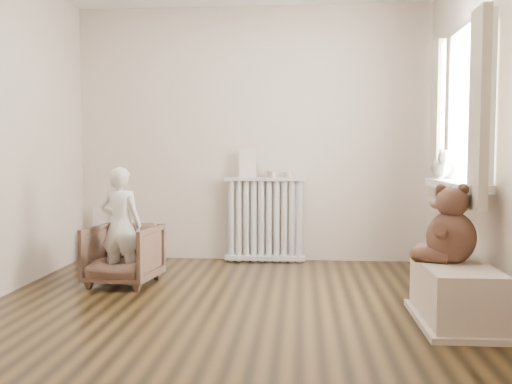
# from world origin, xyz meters

# --- Properties ---
(floor) EXTENTS (3.60, 3.60, 0.01)m
(floor) POSITION_xyz_m (0.00, 0.00, 0.00)
(floor) COLOR black
(floor) RESTS_ON ground
(back_wall) EXTENTS (3.60, 0.02, 2.60)m
(back_wall) POSITION_xyz_m (0.00, 1.80, 1.30)
(back_wall) COLOR beige
(back_wall) RESTS_ON ground
(front_wall) EXTENTS (3.60, 0.02, 2.60)m
(front_wall) POSITION_xyz_m (0.00, -1.80, 1.30)
(front_wall) COLOR beige
(front_wall) RESTS_ON ground
(right_wall) EXTENTS (0.02, 3.60, 2.60)m
(right_wall) POSITION_xyz_m (1.80, 0.00, 1.30)
(right_wall) COLOR beige
(right_wall) RESTS_ON ground
(window) EXTENTS (0.03, 0.90, 1.10)m
(window) POSITION_xyz_m (1.76, 0.30, 1.45)
(window) COLOR white
(window) RESTS_ON right_wall
(window_sill) EXTENTS (0.22, 1.10, 0.06)m
(window_sill) POSITION_xyz_m (1.67, 0.30, 0.87)
(window_sill) COLOR silver
(window_sill) RESTS_ON right_wall
(curtain_left) EXTENTS (0.06, 0.26, 1.30)m
(curtain_left) POSITION_xyz_m (1.65, -0.27, 1.39)
(curtain_left) COLOR #C4B699
(curtain_left) RESTS_ON right_wall
(curtain_right) EXTENTS (0.06, 0.26, 1.30)m
(curtain_right) POSITION_xyz_m (1.65, 0.87, 1.39)
(curtain_right) COLOR #C4B699
(curtain_right) RESTS_ON right_wall
(radiator) EXTENTS (0.82, 0.15, 0.86)m
(radiator) POSITION_xyz_m (0.15, 1.68, 0.39)
(radiator) COLOR silver
(radiator) RESTS_ON floor
(paper_doll) EXTENTS (0.17, 0.02, 0.29)m
(paper_doll) POSITION_xyz_m (-0.03, 1.68, 1.01)
(paper_doll) COLOR beige
(paper_doll) RESTS_ON radiator
(tin_a) EXTENTS (0.11, 0.11, 0.07)m
(tin_a) POSITION_xyz_m (0.22, 1.68, 0.89)
(tin_a) COLOR #A59E8C
(tin_a) RESTS_ON radiator
(tin_b) EXTENTS (0.10, 0.10, 0.06)m
(tin_b) POSITION_xyz_m (0.38, 1.68, 0.89)
(tin_b) COLOR #A59E8C
(tin_b) RESTS_ON radiator
(toy_vanity) EXTENTS (0.35, 0.25, 0.55)m
(toy_vanity) POSITION_xyz_m (-1.55, 1.65, 0.28)
(toy_vanity) COLOR silver
(toy_vanity) RESTS_ON floor
(armchair) EXTENTS (0.61, 0.63, 0.51)m
(armchair) POSITION_xyz_m (-0.98, 0.58, 0.25)
(armchair) COLOR #523829
(armchair) RESTS_ON floor
(child) EXTENTS (0.38, 0.28, 0.98)m
(child) POSITION_xyz_m (-0.98, 0.53, 0.51)
(child) COLOR white
(child) RESTS_ON armchair
(toy_bench) EXTENTS (0.44, 0.83, 0.39)m
(toy_bench) POSITION_xyz_m (1.52, -0.32, 0.20)
(toy_bench) COLOR beige
(toy_bench) RESTS_ON floor
(teddy_bear) EXTENTS (0.51, 0.45, 0.51)m
(teddy_bear) POSITION_xyz_m (1.50, -0.23, 0.67)
(teddy_bear) COLOR #3C2318
(teddy_bear) RESTS_ON toy_bench
(plush_cat) EXTENTS (0.23, 0.31, 0.24)m
(plush_cat) POSITION_xyz_m (1.66, 0.70, 1.00)
(plush_cat) COLOR slate
(plush_cat) RESTS_ON window_sill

